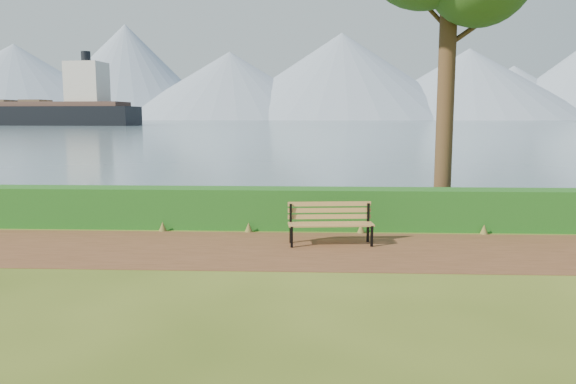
{
  "coord_description": "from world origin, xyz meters",
  "views": [
    {
      "loc": [
        0.47,
        -11.18,
        2.79
      ],
      "look_at": [
        -0.11,
        1.2,
        1.1
      ],
      "focal_mm": 35.0,
      "sensor_mm": 36.0,
      "label": 1
    }
  ],
  "objects": [
    {
      "name": "water",
      "position": [
        0.0,
        260.0,
        0.01
      ],
      "size": [
        700.0,
        510.0,
        0.0
      ],
      "primitive_type": "cube",
      "color": "#4A6477",
      "rests_on": "ground"
    },
    {
      "name": "path",
      "position": [
        0.0,
        0.3,
        0.01
      ],
      "size": [
        40.0,
        3.4,
        0.01
      ],
      "primitive_type": "cube",
      "color": "#51311B",
      "rests_on": "ground"
    },
    {
      "name": "bench",
      "position": [
        0.83,
        0.87,
        0.53
      ],
      "size": [
        1.88,
        0.71,
        0.92
      ],
      "rotation": [
        0.0,
        0.0,
        0.09
      ],
      "color": "black",
      "rests_on": "ground"
    },
    {
      "name": "hedge",
      "position": [
        0.0,
        2.6,
        0.5
      ],
      "size": [
        32.0,
        0.85,
        1.0
      ],
      "primitive_type": "cube",
      "color": "#154C16",
      "rests_on": "ground"
    },
    {
      "name": "mountains",
      "position": [
        -9.17,
        406.05,
        27.7
      ],
      "size": [
        585.0,
        190.0,
        70.0
      ],
      "color": "#7A8AA2",
      "rests_on": "ground"
    },
    {
      "name": "cargo_ship",
      "position": [
        -85.28,
        149.17,
        3.41
      ],
      "size": [
        76.08,
        17.92,
        22.88
      ],
      "rotation": [
        0.0,
        0.0,
        -0.08
      ],
      "color": "black",
      "rests_on": "ground"
    },
    {
      "name": "ground",
      "position": [
        0.0,
        0.0,
        0.0
      ],
      "size": [
        140.0,
        140.0,
        0.0
      ],
      "primitive_type": "plane",
      "color": "#3A4F16",
      "rests_on": "ground"
    }
  ]
}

